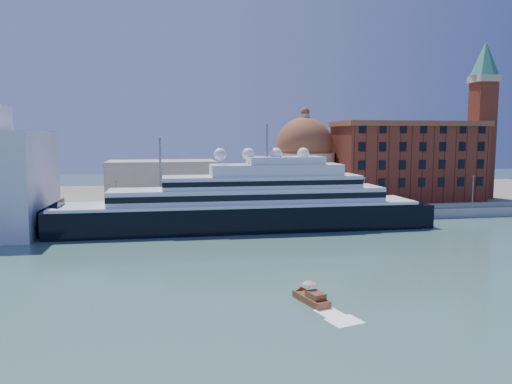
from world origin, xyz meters
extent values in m
plane|color=#355B55|center=(0.00, 0.00, 0.00)|extent=(400.00, 400.00, 0.00)
cube|color=gray|center=(0.00, 34.00, 1.25)|extent=(180.00, 10.00, 2.50)
cube|color=slate|center=(0.00, 75.00, 1.00)|extent=(260.00, 72.00, 2.00)
cube|color=slate|center=(0.00, 29.50, 3.10)|extent=(180.00, 0.10, 1.20)
cube|color=black|center=(-2.72, 23.00, 2.31)|extent=(81.83, 12.59, 6.82)
cone|color=black|center=(-45.73, 23.00, 2.31)|extent=(10.49, 12.59, 12.59)
cube|color=black|center=(38.19, 23.00, 2.10)|extent=(6.29, 11.54, 6.29)
cube|color=white|center=(-2.72, 23.00, 5.98)|extent=(79.73, 12.80, 0.63)
cube|color=white|center=(-0.62, 23.00, 7.87)|extent=(60.85, 10.49, 3.15)
cube|color=black|center=(-0.62, 17.75, 7.87)|extent=(60.85, 0.15, 1.26)
cube|color=white|center=(2.52, 23.00, 10.81)|extent=(44.06, 9.44, 2.73)
cube|color=white|center=(5.67, 23.00, 13.43)|extent=(29.37, 8.39, 2.52)
cube|color=white|center=(7.77, 23.00, 15.53)|extent=(16.79, 7.34, 1.68)
cylinder|color=slate|center=(3.57, 23.00, 19.93)|extent=(0.31, 0.31, 7.34)
sphere|color=white|center=(-6.92, 23.00, 17.00)|extent=(2.73, 2.73, 2.73)
sphere|color=white|center=(-0.62, 23.00, 17.00)|extent=(2.73, 2.73, 2.73)
sphere|color=white|center=(5.67, 23.00, 17.00)|extent=(2.73, 2.73, 2.73)
sphere|color=white|center=(11.97, 23.00, 17.00)|extent=(2.73, 2.73, 2.73)
cube|color=white|center=(-37.84, 21.03, 0.51)|extent=(10.62, 5.05, 1.36)
cube|color=white|center=(-36.16, 21.31, 1.62)|extent=(3.71, 2.66, 1.02)
cube|color=brown|center=(-0.74, -27.30, 0.36)|extent=(3.62, 6.43, 1.02)
cube|color=brown|center=(-0.47, -28.28, 1.22)|extent=(2.26, 2.89, 0.81)
cylinder|color=slate|center=(-0.88, -26.81, 1.63)|extent=(0.06, 0.06, 1.63)
cone|color=red|center=(-0.88, -26.81, 2.54)|extent=(1.83, 1.83, 0.41)
cube|color=maroon|center=(52.00, 52.00, 13.00)|extent=(42.00, 18.00, 22.00)
cube|color=brown|center=(52.00, 52.00, 24.50)|extent=(43.00, 19.00, 1.50)
cube|color=maroon|center=(76.00, 52.00, 19.50)|extent=(6.00, 6.00, 35.00)
cube|color=beige|center=(76.00, 52.00, 38.00)|extent=(7.00, 7.00, 2.00)
cone|color=#3F8B6A|center=(76.00, 52.00, 44.00)|extent=(8.40, 8.40, 10.00)
cylinder|color=beige|center=(22.00, 58.00, 9.00)|extent=(18.00, 18.00, 14.00)
sphere|color=brown|center=(22.00, 58.00, 18.00)|extent=(17.00, 17.00, 17.00)
cylinder|color=beige|center=(22.00, 58.00, 26.00)|extent=(3.00, 3.00, 3.00)
cube|color=beige|center=(8.00, 56.00, 7.00)|extent=(18.00, 14.00, 10.00)
cube|color=beige|center=(-20.00, 58.00, 8.00)|extent=(30.00, 16.00, 12.00)
cylinder|color=slate|center=(-30.00, 31.00, 6.50)|extent=(0.24, 0.24, 8.00)
cube|color=slate|center=(-30.00, 31.00, 10.60)|extent=(0.80, 0.30, 0.25)
cylinder|color=slate|center=(0.00, 31.00, 6.50)|extent=(0.24, 0.24, 8.00)
cube|color=slate|center=(0.00, 31.00, 10.60)|extent=(0.80, 0.30, 0.25)
cylinder|color=slate|center=(30.00, 31.00, 6.50)|extent=(0.24, 0.24, 8.00)
cube|color=slate|center=(30.00, 31.00, 10.60)|extent=(0.80, 0.30, 0.25)
cylinder|color=slate|center=(60.00, 31.00, 6.50)|extent=(0.24, 0.24, 8.00)
cube|color=slate|center=(60.00, 31.00, 10.60)|extent=(0.80, 0.30, 0.25)
cylinder|color=slate|center=(-20.00, 33.00, 11.50)|extent=(0.50, 0.50, 18.00)
camera|label=1|loc=(-18.32, -86.25, 20.96)|focal=35.00mm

